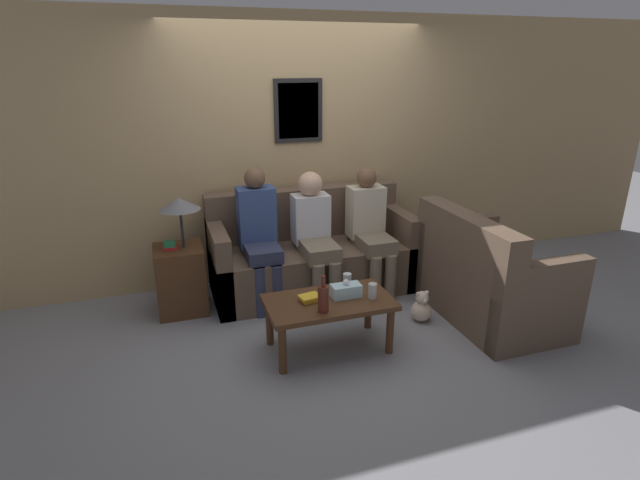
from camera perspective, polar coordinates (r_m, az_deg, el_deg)
name	(u,v)px	position (r m, az deg, el deg)	size (l,w,h in m)	color
ground_plane	(327,309)	(4.64, 0.85, -7.86)	(16.00, 16.00, 0.00)	gray
wall_back	(298,151)	(5.07, -2.56, 10.10)	(9.00, 0.08, 2.60)	tan
couch_main	(311,256)	(4.93, -1.00, -1.82)	(1.95, 0.82, 0.97)	brown
couch_side	(487,281)	(4.61, 18.59, -4.47)	(0.82, 1.29, 0.97)	brown
coffee_table	(329,307)	(3.89, 1.03, -7.71)	(0.98, 0.54, 0.42)	#4C2D19
side_table_with_lamp	(181,272)	(4.64, -15.65, -3.52)	(0.44, 0.42, 1.05)	#4C2D19
wine_bottle	(323,298)	(3.65, 0.37, -6.64)	(0.08, 0.08, 0.28)	#562319
drinking_glass	(347,280)	(4.07, 3.13, -4.55)	(0.07, 0.07, 0.11)	silver
book_stack	(310,298)	(3.83, -1.19, -6.65)	(0.17, 0.14, 0.04)	gold
soda_can	(373,291)	(3.88, 6.02, -5.82)	(0.07, 0.07, 0.12)	#BCBCC1
tissue_box	(346,290)	(3.89, 2.99, -5.76)	(0.23, 0.12, 0.15)	silver
person_left	(259,232)	(4.57, -6.96, 0.90)	(0.34, 0.58, 1.26)	#2D334C
person_middle	(315,231)	(4.63, -0.61, 1.05)	(0.34, 0.65, 1.20)	#756651
person_right	(370,226)	(4.82, 5.76, 1.59)	(0.34, 0.61, 1.20)	#756651
teddy_bear	(421,308)	(4.48, 11.52, -7.62)	(0.18, 0.18, 0.28)	beige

